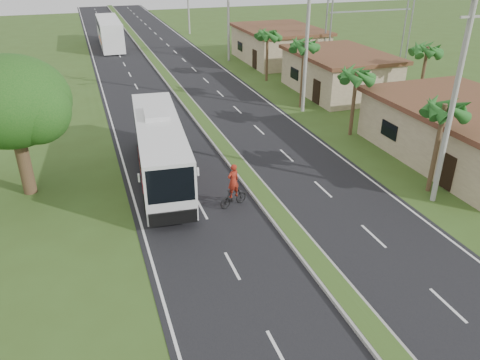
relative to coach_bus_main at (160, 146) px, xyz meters
name	(u,v)px	position (x,y,z in m)	size (l,w,h in m)	color
ground	(306,250)	(4.76, -9.34, -2.08)	(180.00, 180.00, 0.00)	#38511D
road_asphalt	(197,114)	(4.76, 10.66, -2.07)	(14.00, 160.00, 0.02)	black
median_strip	(197,113)	(4.76, 10.66, -1.97)	(1.20, 160.00, 0.18)	gray
lane_edge_left	(112,124)	(-1.94, 10.66, -2.08)	(0.12, 160.00, 0.01)	silver
lane_edge_right	(273,106)	(11.46, 10.66, -2.08)	(0.12, 160.00, 0.01)	silver
shop_near	(467,132)	(18.76, -3.34, -0.30)	(8.60, 12.60, 3.52)	tan
shop_mid	(339,72)	(18.76, 12.66, -0.22)	(7.60, 10.60, 3.67)	tan
shop_far	(279,44)	(18.76, 26.66, -0.15)	(8.60, 11.60, 3.82)	tan
palm_verge_a	(444,109)	(13.76, -6.34, 2.67)	(2.40, 2.40, 5.45)	#473321
palm_verge_b	(357,75)	(14.16, 2.66, 2.28)	(2.40, 2.40, 5.05)	#473321
palm_verge_c	(304,45)	(13.56, 9.66, 3.05)	(2.40, 2.40, 5.85)	#473321
palm_verge_d	(268,34)	(14.06, 18.66, 2.47)	(2.40, 2.40, 5.25)	#473321
palm_behind_shop	(427,50)	(22.26, 5.66, 2.86)	(2.40, 2.40, 5.65)	#473321
shade_tree	(9,105)	(-7.35, 0.68, 2.95)	(6.30, 6.00, 7.54)	#473321
utility_pole_a	(454,98)	(13.26, -7.34, 3.60)	(1.60, 0.28, 11.00)	gray
utility_pole_b	(307,33)	(13.23, 8.66, 4.18)	(3.20, 0.28, 12.00)	gray
utility_pole_c	(228,10)	(13.26, 28.66, 3.60)	(1.60, 0.28, 11.00)	gray
billboard_lattice	(372,3)	(26.76, 20.66, 4.75)	(10.18, 1.18, 12.07)	gray
coach_bus_main	(160,146)	(0.00, 0.00, 0.00)	(3.47, 11.84, 3.77)	silver
coach_bus_far	(109,31)	(0.81, 41.89, -0.02)	(2.88, 12.45, 3.62)	white
motorcyclist	(233,191)	(2.92, -4.46, -1.17)	(1.73, 0.98, 2.41)	black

